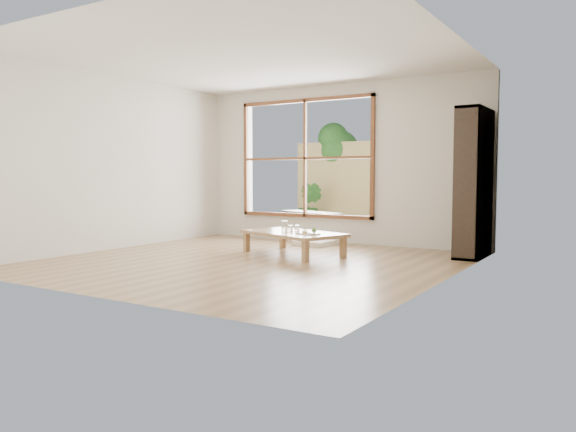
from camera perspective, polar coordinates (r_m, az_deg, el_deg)
name	(u,v)px	position (r m, az deg, el deg)	size (l,w,h in m)	color
ground	(252,261)	(7.27, -3.67, -4.62)	(5.00, 5.00, 0.00)	#A27A51
low_table	(293,235)	(7.86, 0.52, -1.89)	(1.65, 1.25, 0.32)	tan
floor_cushion	(315,243)	(8.97, 2.79, -2.71)	(0.54, 0.54, 0.08)	white
bookshelf	(474,183)	(7.98, 18.35, 3.17)	(0.32, 0.90, 2.00)	#32261C
glass_tall	(285,226)	(7.82, -0.34, -1.07)	(0.09, 0.09, 0.16)	silver
glass_mid	(297,228)	(7.85, 0.93, -1.28)	(0.07, 0.07, 0.09)	silver
glass_short	(297,229)	(7.88, 0.90, -1.29)	(0.07, 0.07, 0.09)	silver
glass_small	(291,228)	(7.91, 0.26, -1.27)	(0.07, 0.07, 0.08)	silver
food_tray	(309,233)	(7.53, 2.17, -1.71)	(0.32, 0.27, 0.09)	white
deck	(335,234)	(10.61, 4.83, -1.88)	(2.80, 2.00, 0.05)	#352E27
garden_bench	(311,215)	(10.28, 2.33, 0.10)	(1.38, 0.87, 0.42)	#32261C
bamboo_fence	(358,186)	(11.46, 7.12, 3.05)	(2.80, 0.06, 1.80)	tan
shrub_right	(397,210)	(10.91, 11.01, 0.59)	(0.77, 0.66, 0.85)	#306625
shrub_left	(310,206)	(11.52, 2.24, 1.07)	(0.52, 0.42, 0.94)	#306625
garden_tree	(335,151)	(12.03, 4.79, 6.57)	(1.04, 0.85, 2.22)	#4C3D2D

